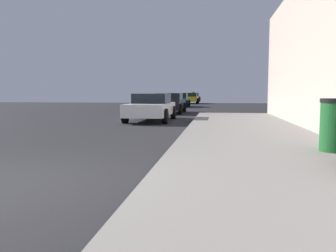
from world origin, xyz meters
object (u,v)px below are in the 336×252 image
at_px(trash_bin, 336,125).
at_px(car_green, 178,100).
at_px(car_black, 169,103).
at_px(car_yellow, 190,98).
at_px(car_red, 193,97).
at_px(car_white, 151,107).

xyz_separation_m(trash_bin, car_green, (-5.86, 24.95, -0.04)).
relative_size(car_black, car_yellow, 1.00).
relative_size(trash_bin, car_red, 0.25).
bearing_deg(car_green, car_white, 91.72).
distance_m(car_black, car_green, 9.85).
bearing_deg(car_white, car_green, -88.28).
distance_m(car_white, car_yellow, 25.97).
xyz_separation_m(car_white, car_yellow, (-0.07, 25.97, -0.00)).
xyz_separation_m(car_green, car_red, (0.15, 19.35, 0.00)).
bearing_deg(car_black, trash_bin, 109.58).
bearing_deg(car_black, car_green, -87.16).
distance_m(car_green, car_yellow, 9.94).
height_order(car_black, car_red, car_red).
xyz_separation_m(car_white, car_green, (-0.48, 16.04, -0.00)).
relative_size(car_white, car_green, 1.11).
bearing_deg(car_white, car_yellow, -89.84).
distance_m(car_white, car_red, 35.39).
relative_size(car_black, car_red, 1.03).
distance_m(car_black, car_yellow, 19.77).
xyz_separation_m(car_yellow, car_red, (-0.26, 9.42, 0.00)).
xyz_separation_m(trash_bin, car_black, (-5.38, 15.11, -0.04)).
distance_m(car_yellow, car_red, 9.42).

